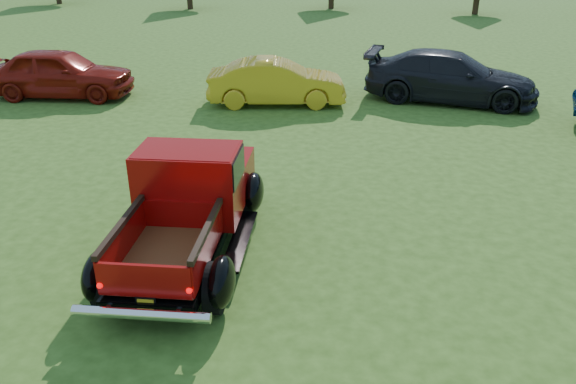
% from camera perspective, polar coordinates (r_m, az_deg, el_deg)
% --- Properties ---
extents(ground, '(120.00, 120.00, 0.00)m').
position_cam_1_polar(ground, '(8.85, -0.86, -6.85)').
color(ground, '#324F16').
rests_on(ground, ground).
extents(pickup_truck, '(2.44, 4.57, 1.64)m').
position_cam_1_polar(pickup_truck, '(9.08, -9.82, -0.76)').
color(pickup_truck, black).
rests_on(pickup_truck, ground).
extents(show_car_red, '(4.51, 2.25, 1.48)m').
position_cam_1_polar(show_car_red, '(18.78, -22.16, 11.15)').
color(show_car_red, maroon).
rests_on(show_car_red, ground).
extents(show_car_yellow, '(4.17, 2.14, 1.31)m').
position_cam_1_polar(show_car_yellow, '(16.67, -1.16, 11.09)').
color(show_car_yellow, gold).
rests_on(show_car_yellow, ground).
extents(show_car_grey, '(5.24, 2.68, 1.45)m').
position_cam_1_polar(show_car_grey, '(17.66, 16.18, 11.17)').
color(show_car_grey, black).
rests_on(show_car_grey, ground).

